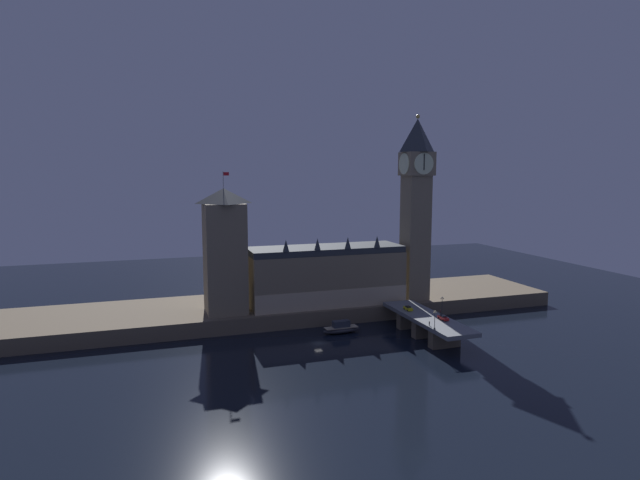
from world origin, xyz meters
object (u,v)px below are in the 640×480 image
(pedestrian_near_rail, at_px, (429,323))
(victoria_tower, at_px, (225,251))
(clock_tower, at_px, (416,203))
(car_southbound_lead, at_px, (443,318))
(car_northbound_lead, at_px, (408,308))
(street_lamp_mid, at_px, (442,303))
(street_lamp_near, at_px, (435,318))
(pedestrian_mid_walk, at_px, (440,312))
(boat_upstream, at_px, (341,329))

(pedestrian_near_rail, bearing_deg, victoria_tower, 143.06)
(clock_tower, xyz_separation_m, car_southbound_lead, (-8.88, -37.16, -36.43))
(car_northbound_lead, relative_size, pedestrian_near_rail, 2.67)
(victoria_tower, bearing_deg, car_southbound_lead, -30.57)
(victoria_tower, height_order, car_southbound_lead, victoria_tower)
(pedestrian_near_rail, distance_m, street_lamp_mid, 15.82)
(victoria_tower, xyz_separation_m, pedestrian_near_rail, (59.13, -44.47, -20.29))
(car_northbound_lead, height_order, street_lamp_near, street_lamp_near)
(street_lamp_mid, bearing_deg, pedestrian_mid_walk, 141.95)
(street_lamp_mid, bearing_deg, boat_upstream, 157.63)
(pedestrian_near_rail, bearing_deg, car_northbound_lead, 82.28)
(boat_upstream, bearing_deg, pedestrian_mid_walk, -22.14)
(car_northbound_lead, xyz_separation_m, boat_upstream, (-24.15, 4.40, -6.51))
(car_northbound_lead, relative_size, street_lamp_near, 0.70)
(clock_tower, distance_m, street_lamp_mid, 45.87)
(clock_tower, height_order, boat_upstream, clock_tower)
(street_lamp_near, bearing_deg, street_lamp_mid, 51.91)
(car_southbound_lead, height_order, boat_upstream, car_southbound_lead)
(victoria_tower, height_order, boat_upstream, victoria_tower)
(clock_tower, bearing_deg, boat_upstream, -155.19)
(victoria_tower, xyz_separation_m, car_northbound_lead, (61.82, -24.68, -20.41))
(clock_tower, height_order, pedestrian_near_rail, clock_tower)
(pedestrian_mid_walk, bearing_deg, boat_upstream, 157.86)
(car_northbound_lead, height_order, car_southbound_lead, car_southbound_lead)
(victoria_tower, distance_m, pedestrian_near_rail, 76.72)
(car_southbound_lead, distance_m, pedestrian_near_rail, 9.37)
(car_northbound_lead, xyz_separation_m, street_lamp_mid, (8.45, -9.01, 3.29))
(pedestrian_mid_walk, xyz_separation_m, street_lamp_mid, (0.40, -0.31, 3.06))
(street_lamp_near, height_order, boat_upstream, street_lamp_near)
(boat_upstream, bearing_deg, pedestrian_near_rail, -48.43)
(clock_tower, distance_m, boat_upstream, 60.28)
(car_southbound_lead, relative_size, boat_upstream, 0.35)
(clock_tower, bearing_deg, car_southbound_lead, -103.45)
(car_southbound_lead, bearing_deg, clock_tower, 76.55)
(clock_tower, height_order, victoria_tower, clock_tower)
(street_lamp_near, height_order, street_lamp_mid, street_lamp_mid)
(clock_tower, relative_size, boat_upstream, 5.40)
(street_lamp_near, relative_size, boat_upstream, 0.45)
(car_northbound_lead, relative_size, street_lamp_mid, 0.66)
(car_southbound_lead, relative_size, street_lamp_mid, 0.74)
(clock_tower, bearing_deg, pedestrian_near_rail, -111.99)
(car_northbound_lead, bearing_deg, pedestrian_near_rail, -97.72)
(victoria_tower, height_order, car_northbound_lead, victoria_tower)
(street_lamp_near, xyz_separation_m, boat_upstream, (-21.06, 28.14, -9.61))
(street_lamp_mid, bearing_deg, car_southbound_lead, -117.23)
(car_southbound_lead, height_order, pedestrian_mid_walk, pedestrian_mid_walk)
(clock_tower, xyz_separation_m, street_lamp_mid, (-5.80, -31.17, -33.15))
(street_lamp_near, bearing_deg, car_northbound_lead, 82.59)
(street_lamp_near, bearing_deg, pedestrian_near_rail, 84.21)
(victoria_tower, height_order, pedestrian_mid_walk, victoria_tower)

